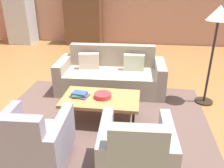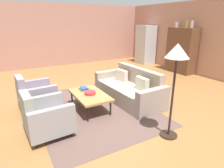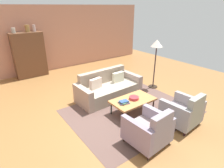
{
  "view_description": "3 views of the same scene",
  "coord_description": "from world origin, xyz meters",
  "px_view_note": "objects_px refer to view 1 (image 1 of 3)",
  "views": [
    {
      "loc": [
        0.96,
        -3.97,
        2.1
      ],
      "look_at": [
        0.48,
        -0.51,
        0.53
      ],
      "focal_mm": 37.82,
      "sensor_mm": 36.0,
      "label": 1
    },
    {
      "loc": [
        4.31,
        -2.38,
        2.07
      ],
      "look_at": [
        0.36,
        -0.16,
        0.56
      ],
      "focal_mm": 30.64,
      "sensor_mm": 36.0,
      "label": 2
    },
    {
      "loc": [
        -2.75,
        -3.97,
        2.75
      ],
      "look_at": [
        0.06,
        -0.16,
        0.72
      ],
      "focal_mm": 29.35,
      "sensor_mm": 36.0,
      "label": 3
    }
  ],
  "objects_px": {
    "armchair_right": "(136,154)",
    "refrigerator": "(21,16)",
    "floor_lamp": "(218,23)",
    "fruit_bowl": "(103,96)",
    "coffee_table": "(101,99)",
    "book_stack": "(80,94)",
    "armchair_left": "(32,145)",
    "cabinet": "(83,17)",
    "couch": "(111,76)"
  },
  "relations": [
    {
      "from": "cabinet",
      "to": "refrigerator",
      "type": "xyz_separation_m",
      "value": [
        -2.17,
        -0.1,
        0.03
      ]
    },
    {
      "from": "couch",
      "to": "armchair_left",
      "type": "distance_m",
      "value": 2.43
    },
    {
      "from": "armchair_right",
      "to": "cabinet",
      "type": "height_order",
      "value": "cabinet"
    },
    {
      "from": "armchair_right",
      "to": "refrigerator",
      "type": "bearing_deg",
      "value": 122.87
    },
    {
      "from": "armchair_right",
      "to": "refrigerator",
      "type": "xyz_separation_m",
      "value": [
        -4.22,
        5.74,
        0.58
      ]
    },
    {
      "from": "coffee_table",
      "to": "fruit_bowl",
      "type": "distance_m",
      "value": 0.08
    },
    {
      "from": "couch",
      "to": "refrigerator",
      "type": "relative_size",
      "value": 1.15
    },
    {
      "from": "floor_lamp",
      "to": "refrigerator",
      "type": "bearing_deg",
      "value": 145.29
    },
    {
      "from": "refrigerator",
      "to": "armchair_left",
      "type": "bearing_deg",
      "value": -62.26
    },
    {
      "from": "armchair_left",
      "to": "floor_lamp",
      "type": "height_order",
      "value": "floor_lamp"
    },
    {
      "from": "armchair_left",
      "to": "book_stack",
      "type": "xyz_separation_m",
      "value": [
        0.26,
        1.16,
        0.09
      ]
    },
    {
      "from": "coffee_table",
      "to": "couch",
      "type": "bearing_deg",
      "value": 90.17
    },
    {
      "from": "armchair_left",
      "to": "book_stack",
      "type": "bearing_deg",
      "value": 74.15
    },
    {
      "from": "fruit_bowl",
      "to": "floor_lamp",
      "type": "height_order",
      "value": "floor_lamp"
    },
    {
      "from": "refrigerator",
      "to": "book_stack",
      "type": "bearing_deg",
      "value": -54.41
    },
    {
      "from": "coffee_table",
      "to": "floor_lamp",
      "type": "distance_m",
      "value": 2.24
    },
    {
      "from": "refrigerator",
      "to": "coffee_table",
      "type": "bearing_deg",
      "value": -51.68
    },
    {
      "from": "coffee_table",
      "to": "armchair_right",
      "type": "height_order",
      "value": "armchair_right"
    },
    {
      "from": "armchair_right",
      "to": "armchair_left",
      "type": "bearing_deg",
      "value": 176.56
    },
    {
      "from": "refrigerator",
      "to": "floor_lamp",
      "type": "distance_m",
      "value": 6.58
    },
    {
      "from": "floor_lamp",
      "to": "book_stack",
      "type": "bearing_deg",
      "value": -158.15
    },
    {
      "from": "cabinet",
      "to": "floor_lamp",
      "type": "distance_m",
      "value": 5.04
    },
    {
      "from": "armchair_right",
      "to": "cabinet",
      "type": "bearing_deg",
      "value": 105.89
    },
    {
      "from": "refrigerator",
      "to": "cabinet",
      "type": "bearing_deg",
      "value": 2.76
    },
    {
      "from": "coffee_table",
      "to": "refrigerator",
      "type": "xyz_separation_m",
      "value": [
        -3.62,
        4.58,
        0.56
      ]
    },
    {
      "from": "couch",
      "to": "refrigerator",
      "type": "height_order",
      "value": "refrigerator"
    },
    {
      "from": "book_stack",
      "to": "floor_lamp",
      "type": "xyz_separation_m",
      "value": [
        2.11,
        0.85,
        1.01
      ]
    },
    {
      "from": "couch",
      "to": "armchair_right",
      "type": "xyz_separation_m",
      "value": [
        0.61,
        -2.35,
        0.06
      ]
    },
    {
      "from": "armchair_right",
      "to": "fruit_bowl",
      "type": "relative_size",
      "value": 3.33
    },
    {
      "from": "coffee_table",
      "to": "fruit_bowl",
      "type": "bearing_deg",
      "value": -0.0
    },
    {
      "from": "armchair_right",
      "to": "floor_lamp",
      "type": "height_order",
      "value": "floor_lamp"
    },
    {
      "from": "armchair_left",
      "to": "fruit_bowl",
      "type": "xyz_separation_m",
      "value": [
        0.63,
        1.17,
        0.09
      ]
    },
    {
      "from": "coffee_table",
      "to": "armchair_left",
      "type": "relative_size",
      "value": 1.36
    },
    {
      "from": "coffee_table",
      "to": "book_stack",
      "type": "height_order",
      "value": "book_stack"
    },
    {
      "from": "couch",
      "to": "fruit_bowl",
      "type": "relative_size",
      "value": 8.06
    },
    {
      "from": "refrigerator",
      "to": "couch",
      "type": "bearing_deg",
      "value": -43.18
    },
    {
      "from": "floor_lamp",
      "to": "fruit_bowl",
      "type": "bearing_deg",
      "value": -154.3
    },
    {
      "from": "coffee_table",
      "to": "armchair_right",
      "type": "relative_size",
      "value": 1.36
    },
    {
      "from": "armchair_left",
      "to": "cabinet",
      "type": "relative_size",
      "value": 0.49
    },
    {
      "from": "couch",
      "to": "floor_lamp",
      "type": "height_order",
      "value": "floor_lamp"
    },
    {
      "from": "fruit_bowl",
      "to": "book_stack",
      "type": "bearing_deg",
      "value": -178.74
    },
    {
      "from": "refrigerator",
      "to": "floor_lamp",
      "type": "bearing_deg",
      "value": -34.71
    },
    {
      "from": "armchair_left",
      "to": "couch",
      "type": "bearing_deg",
      "value": 72.69
    },
    {
      "from": "coffee_table",
      "to": "book_stack",
      "type": "xyz_separation_m",
      "value": [
        -0.34,
        -0.01,
        0.07
      ]
    },
    {
      "from": "floor_lamp",
      "to": "couch",
      "type": "bearing_deg",
      "value": 169.0
    },
    {
      "from": "armchair_right",
      "to": "fruit_bowl",
      "type": "distance_m",
      "value": 1.3
    },
    {
      "from": "refrigerator",
      "to": "floor_lamp",
      "type": "relative_size",
      "value": 1.08
    },
    {
      "from": "couch",
      "to": "fruit_bowl",
      "type": "xyz_separation_m",
      "value": [
        0.04,
        -1.19,
        0.15
      ]
    },
    {
      "from": "couch",
      "to": "armchair_right",
      "type": "relative_size",
      "value": 2.43
    },
    {
      "from": "book_stack",
      "to": "floor_lamp",
      "type": "height_order",
      "value": "floor_lamp"
    }
  ]
}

